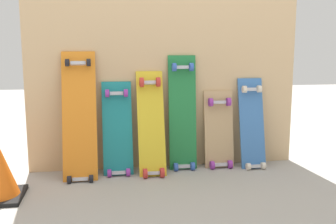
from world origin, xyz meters
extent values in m
plane|color=#9E9991|center=(0.00, 0.00, 0.00)|extent=(12.00, 12.00, 0.00)
cube|color=tan|center=(0.00, 0.07, 0.91)|extent=(2.06, 0.04, 1.83)
cube|color=orange|center=(-0.64, -0.09, 0.41)|extent=(0.24, 0.28, 0.96)
cube|color=#B7B7BF|center=(-0.64, -0.23, 0.02)|extent=(0.11, 0.04, 0.03)
cube|color=#B7B7BF|center=(-0.64, -0.01, 0.81)|extent=(0.11, 0.04, 0.03)
cylinder|color=black|center=(-0.71, -0.24, 0.03)|extent=(0.03, 0.05, 0.05)
cylinder|color=black|center=(-0.56, -0.24, 0.03)|extent=(0.03, 0.05, 0.05)
cylinder|color=black|center=(-0.71, -0.02, 0.81)|extent=(0.03, 0.05, 0.05)
cylinder|color=black|center=(-0.56, -0.02, 0.81)|extent=(0.03, 0.05, 0.05)
cube|color=#197A7F|center=(-0.37, -0.04, 0.30)|extent=(0.22, 0.19, 0.74)
cube|color=#B7B7BF|center=(-0.37, -0.13, 0.02)|extent=(0.10, 0.04, 0.03)
cube|color=#B7B7BF|center=(-0.37, 0.00, 0.58)|extent=(0.10, 0.04, 0.03)
cylinder|color=purple|center=(-0.44, -0.15, 0.03)|extent=(0.03, 0.06, 0.06)
cylinder|color=purple|center=(-0.30, -0.15, 0.03)|extent=(0.03, 0.06, 0.06)
cylinder|color=purple|center=(-0.44, -0.02, 0.59)|extent=(0.03, 0.06, 0.06)
cylinder|color=purple|center=(-0.30, -0.02, 0.59)|extent=(0.03, 0.06, 0.06)
cube|color=gold|center=(-0.13, -0.08, 0.34)|extent=(0.20, 0.26, 0.81)
cube|color=#B7B7BF|center=(-0.13, -0.20, 0.03)|extent=(0.09, 0.04, 0.03)
cube|color=#B7B7BF|center=(-0.13, -0.01, 0.66)|extent=(0.09, 0.04, 0.03)
cylinder|color=red|center=(-0.19, -0.22, 0.03)|extent=(0.03, 0.07, 0.07)
cylinder|color=red|center=(-0.07, -0.22, 0.03)|extent=(0.03, 0.07, 0.07)
cylinder|color=red|center=(-0.19, -0.02, 0.67)|extent=(0.03, 0.07, 0.07)
cylinder|color=red|center=(-0.07, -0.02, 0.67)|extent=(0.03, 0.07, 0.07)
cube|color=#1E7238|center=(0.12, -0.01, 0.40)|extent=(0.21, 0.11, 0.92)
cube|color=#B7B7BF|center=(0.12, -0.07, 0.03)|extent=(0.09, 0.04, 0.03)
cube|color=#B7B7BF|center=(0.12, 0.01, 0.77)|extent=(0.09, 0.04, 0.03)
cylinder|color=#3359B2|center=(0.06, -0.09, 0.03)|extent=(0.03, 0.06, 0.06)
cylinder|color=#3359B2|center=(0.19, -0.09, 0.03)|extent=(0.03, 0.06, 0.06)
cylinder|color=#3359B2|center=(0.06, -0.01, 0.77)|extent=(0.03, 0.06, 0.06)
cylinder|color=#3359B2|center=(0.19, -0.01, 0.77)|extent=(0.03, 0.06, 0.06)
cube|color=tan|center=(0.41, -0.01, 0.26)|extent=(0.23, 0.12, 0.65)
cube|color=#B7B7BF|center=(0.41, -0.07, 0.03)|extent=(0.10, 0.04, 0.03)
cube|color=#B7B7BF|center=(0.41, 0.00, 0.50)|extent=(0.10, 0.04, 0.03)
cylinder|color=purple|center=(0.34, -0.09, 0.03)|extent=(0.03, 0.06, 0.06)
cylinder|color=purple|center=(0.48, -0.09, 0.03)|extent=(0.03, 0.06, 0.06)
cylinder|color=purple|center=(0.34, -0.01, 0.51)|extent=(0.03, 0.06, 0.06)
cylinder|color=purple|center=(0.48, -0.01, 0.51)|extent=(0.03, 0.06, 0.06)
cube|color=#386BAD|center=(0.66, -0.05, 0.30)|extent=(0.19, 0.19, 0.75)
cube|color=#B7B7BF|center=(0.66, -0.14, 0.02)|extent=(0.09, 0.04, 0.03)
cube|color=#B7B7BF|center=(0.66, 0.00, 0.60)|extent=(0.09, 0.04, 0.03)
cylinder|color=beige|center=(0.60, -0.16, 0.03)|extent=(0.03, 0.05, 0.05)
cylinder|color=beige|center=(0.72, -0.16, 0.03)|extent=(0.03, 0.05, 0.05)
cylinder|color=beige|center=(0.60, -0.02, 0.60)|extent=(0.03, 0.05, 0.05)
cylinder|color=beige|center=(0.72, -0.02, 0.60)|extent=(0.03, 0.05, 0.05)
camera|label=1|loc=(-0.47, -2.93, 0.93)|focal=42.79mm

